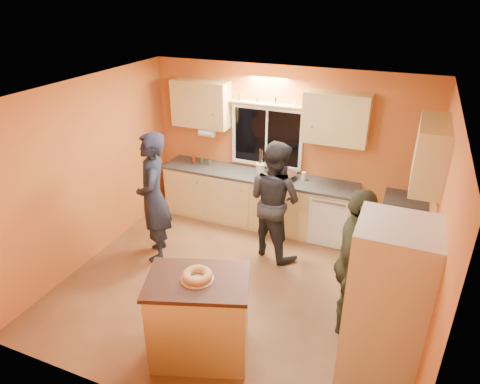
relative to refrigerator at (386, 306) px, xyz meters
The scene contains 14 objects.
ground 2.24m from the refrigerator, 157.06° to the left, with size 4.50×4.50×0.00m, color brown.
room_shell 2.26m from the refrigerator, 145.60° to the left, with size 4.54×4.04×2.61m.
back_counter 3.16m from the refrigerator, 126.89° to the left, with size 4.23×0.62×0.90m.
right_counter 1.38m from the refrigerator, 87.36° to the left, with size 0.62×1.84×0.90m.
refrigerator is the anchor object (origin of this frame).
island 1.88m from the refrigerator, 166.27° to the right, with size 1.22×1.01×1.01m.
bundt_pastry 1.85m from the refrigerator, 166.27° to the right, with size 0.31×0.31×0.09m, color #BF804E.
person_left 3.43m from the refrigerator, 162.36° to the left, with size 0.70×0.46×1.91m, color black.
person_center 2.44m from the refrigerator, 134.04° to the left, with size 0.86×0.67×1.77m, color black.
person_right 0.70m from the refrigerator, 123.74° to the left, with size 1.05×0.44×1.80m, color #313723.
mixing_bowl 3.09m from the refrigerator, 125.39° to the left, with size 0.37×0.37×0.09m, color black.
utensil_crock 3.38m from the refrigerator, 130.90° to the left, with size 0.14×0.14×0.17m, color beige.
potted_plant 0.53m from the refrigerator, 81.53° to the left, with size 0.26×0.22×0.29m, color gray.
red_box 1.33m from the refrigerator, 89.20° to the left, with size 0.16×0.12×0.07m, color #AA2B1A.
Camera 1 is at (1.82, -4.29, 3.67)m, focal length 32.00 mm.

